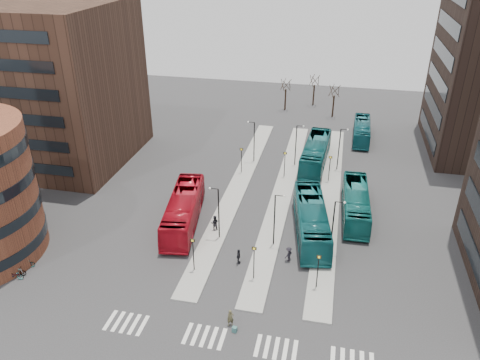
% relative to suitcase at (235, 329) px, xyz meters
% --- Properties ---
extents(island_left, '(2.50, 45.00, 0.15)m').
position_rel_suitcase_xyz_m(island_left, '(-5.32, 24.98, -0.17)').
color(island_left, gray).
rests_on(island_left, ground).
extents(island_mid, '(2.50, 45.00, 0.15)m').
position_rel_suitcase_xyz_m(island_mid, '(0.68, 24.98, -0.17)').
color(island_mid, gray).
rests_on(island_mid, ground).
extents(island_right, '(2.50, 45.00, 0.15)m').
position_rel_suitcase_xyz_m(island_right, '(6.68, 24.98, -0.17)').
color(island_right, gray).
rests_on(island_right, ground).
extents(suitcase, '(0.45, 0.38, 0.50)m').
position_rel_suitcase_xyz_m(suitcase, '(0.00, 0.00, 0.00)').
color(suitcase, navy).
rests_on(suitcase, ground).
extents(red_bus, '(5.03, 13.46, 3.66)m').
position_rel_suitcase_xyz_m(red_bus, '(-9.41, 14.96, 1.58)').
color(red_bus, '#AB0D1B').
rests_on(red_bus, ground).
extents(teal_bus_a, '(5.30, 13.57, 3.69)m').
position_rel_suitcase_xyz_m(teal_bus_a, '(4.95, 15.99, 1.60)').
color(teal_bus_a, '#12565A').
rests_on(teal_bus_a, ground).
extents(teal_bus_b, '(3.79, 13.21, 3.64)m').
position_rel_suitcase_xyz_m(teal_bus_b, '(4.08, 34.15, 1.57)').
color(teal_bus_b, '#12585B').
rests_on(teal_bus_b, ground).
extents(teal_bus_c, '(3.22, 12.08, 3.34)m').
position_rel_suitcase_xyz_m(teal_bus_c, '(9.74, 20.97, 1.42)').
color(teal_bus_c, '#146563').
rests_on(teal_bus_c, ground).
extents(teal_bus_d, '(2.73, 10.78, 2.99)m').
position_rel_suitcase_xyz_m(teal_bus_d, '(10.69, 45.16, 1.25)').
color(teal_bus_d, '#135962').
rests_on(teal_bus_d, ground).
extents(traveller, '(0.70, 0.59, 1.61)m').
position_rel_suitcase_xyz_m(traveller, '(-0.50, 0.65, 0.56)').
color(traveller, '#4B462D').
rests_on(traveller, ground).
extents(commuter_a, '(1.03, 0.87, 1.89)m').
position_rel_suitcase_xyz_m(commuter_a, '(-5.61, 14.38, 0.70)').
color(commuter_a, black).
rests_on(commuter_a, ground).
extents(commuter_b, '(0.44, 0.99, 1.67)m').
position_rel_suitcase_xyz_m(commuter_b, '(-1.69, 9.12, 0.59)').
color(commuter_b, black).
rests_on(commuter_b, ground).
extents(commuter_c, '(1.05, 1.20, 1.61)m').
position_rel_suitcase_xyz_m(commuter_c, '(3.19, 10.63, 0.56)').
color(commuter_c, black).
rests_on(commuter_c, ground).
extents(bicycle_near, '(1.94, 1.04, 0.97)m').
position_rel_suitcase_xyz_m(bicycle_near, '(-22.32, 2.01, 0.23)').
color(bicycle_near, gray).
rests_on(bicycle_near, ground).
extents(bicycle_mid, '(1.75, 0.83, 1.01)m').
position_rel_suitcase_xyz_m(bicycle_mid, '(-22.32, 2.55, 0.26)').
color(bicycle_mid, gray).
rests_on(bicycle_mid, ground).
extents(bicycle_far, '(1.87, 1.30, 0.93)m').
position_rel_suitcase_xyz_m(bicycle_far, '(-22.32, 3.83, 0.22)').
color(bicycle_far, gray).
rests_on(bicycle_far, ground).
extents(crosswalk_stripes, '(22.35, 2.40, 0.01)m').
position_rel_suitcase_xyz_m(crosswalk_stripes, '(0.43, -1.02, -0.24)').
color(crosswalk_stripes, silver).
rests_on(crosswalk_stripes, ground).
extents(office_block, '(25.00, 20.12, 22.00)m').
position_rel_suitcase_xyz_m(office_block, '(-35.32, 28.96, 10.75)').
color(office_block, '#40281D').
rests_on(office_block, ground).
extents(sign_poles, '(12.45, 22.12, 3.65)m').
position_rel_suitcase_xyz_m(sign_poles, '(0.28, 17.98, 2.16)').
color(sign_poles, black).
rests_on(sign_poles, ground).
extents(lamp_posts, '(14.04, 20.24, 6.12)m').
position_rel_suitcase_xyz_m(lamp_posts, '(1.32, 22.98, 3.33)').
color(lamp_posts, black).
rests_on(lamp_posts, ground).
extents(bare_trees, '(10.97, 8.14, 5.90)m').
position_rel_suitcase_xyz_m(bare_trees, '(1.35, 57.65, 2.48)').
color(bare_trees, black).
rests_on(bare_trees, ground).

